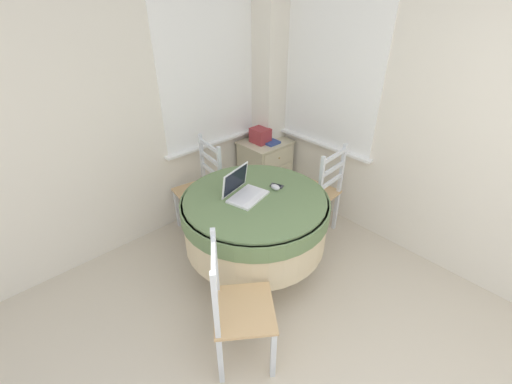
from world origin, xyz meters
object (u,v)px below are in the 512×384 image
object	(u,v)px
dining_chair_camera_near	(237,308)
corner_cabinet	(265,169)
computer_mouse	(275,187)
storage_box	(260,135)
cell_phone	(277,186)
book_on_cabinet	(268,141)
laptop	(243,191)
round_dining_table	(255,217)
dining_chair_near_back_window	(202,190)
dining_chair_near_right_window	(318,193)

from	to	relation	value
dining_chair_camera_near	corner_cabinet	xyz separation A→B (m)	(1.62, 1.41, -0.11)
computer_mouse	storage_box	xyz separation A→B (m)	(0.71, 0.93, -0.02)
cell_phone	corner_cabinet	size ratio (longest dim) A/B	0.17
corner_cabinet	book_on_cabinet	bearing A→B (deg)	-73.87
dining_chair_camera_near	corner_cabinet	world-z (taller)	dining_chair_camera_near
laptop	corner_cabinet	size ratio (longest dim) A/B	0.53
corner_cabinet	book_on_cabinet	xyz separation A→B (m)	(0.01, -0.03, 0.36)
round_dining_table	cell_phone	bearing A→B (deg)	0.60
round_dining_table	cell_phone	distance (m)	0.32
storage_box	laptop	bearing A→B (deg)	-139.48
corner_cabinet	cell_phone	bearing A→B (deg)	-129.60
computer_mouse	book_on_cabinet	xyz separation A→B (m)	(0.78, 0.87, -0.09)
computer_mouse	dining_chair_near_back_window	bearing A→B (deg)	101.43
cell_phone	storage_box	size ratio (longest dim) A/B	0.61
round_dining_table	dining_chair_camera_near	bearing A→B (deg)	-140.57
laptop	dining_chair_near_right_window	size ratio (longest dim) A/B	0.38
corner_cabinet	computer_mouse	bearing A→B (deg)	-130.41
dining_chair_camera_near	storage_box	xyz separation A→B (m)	(1.56, 1.43, 0.31)
computer_mouse	dining_chair_camera_near	xyz separation A→B (m)	(-0.85, -0.51, -0.33)
dining_chair_near_right_window	storage_box	size ratio (longest dim) A/B	4.91
laptop	dining_chair_camera_near	world-z (taller)	laptop
round_dining_table	storage_box	world-z (taller)	storage_box
computer_mouse	cell_phone	xyz separation A→B (m)	(0.04, 0.03, -0.02)
cell_phone	dining_chair_camera_near	distance (m)	1.09
round_dining_table	book_on_cabinet	bearing A→B (deg)	40.81
dining_chair_camera_near	storage_box	distance (m)	2.14
laptop	dining_chair_near_back_window	xyz separation A→B (m)	(0.09, 0.75, -0.36)
dining_chair_near_right_window	corner_cabinet	bearing A→B (deg)	80.92
round_dining_table	corner_cabinet	bearing A→B (deg)	42.05
computer_mouse	book_on_cabinet	size ratio (longest dim) A/B	0.34
round_dining_table	dining_chair_near_back_window	distance (m)	0.83
laptop	storage_box	bearing A→B (deg)	40.52
round_dining_table	storage_box	bearing A→B (deg)	44.65
dining_chair_near_right_window	corner_cabinet	distance (m)	0.91
round_dining_table	cell_phone	xyz separation A→B (m)	(0.25, 0.00, 0.20)
dining_chair_near_back_window	dining_chair_near_right_window	size ratio (longest dim) A/B	1.00
computer_mouse	round_dining_table	bearing A→B (deg)	172.91
laptop	computer_mouse	size ratio (longest dim) A/B	4.25
dining_chair_near_back_window	storage_box	world-z (taller)	dining_chair_near_back_window
dining_chair_near_back_window	corner_cabinet	distance (m)	0.95
storage_box	dining_chair_camera_near	bearing A→B (deg)	-137.41
dining_chair_near_right_window	book_on_cabinet	distance (m)	0.90
dining_chair_camera_near	corner_cabinet	bearing A→B (deg)	41.03
corner_cabinet	dining_chair_near_right_window	bearing A→B (deg)	-99.08
round_dining_table	computer_mouse	xyz separation A→B (m)	(0.20, -0.03, 0.21)
dining_chair_near_back_window	corner_cabinet	world-z (taller)	dining_chair_near_back_window
computer_mouse	dining_chair_camera_near	bearing A→B (deg)	-149.24
round_dining_table	laptop	distance (m)	0.26
dining_chair_camera_near	storage_box	bearing A→B (deg)	42.59
laptop	dining_chair_near_right_window	xyz separation A→B (m)	(0.89, -0.08, -0.36)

